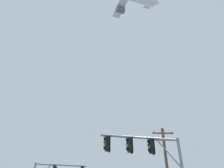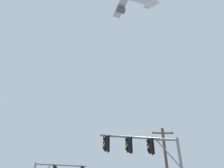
% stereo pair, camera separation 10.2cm
% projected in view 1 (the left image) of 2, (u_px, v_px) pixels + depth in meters
% --- Properties ---
extents(signal_pole_near, '(5.36, 1.11, 5.64)m').
position_uv_depth(signal_pole_near, '(149.00, 156.00, 13.78)').
color(signal_pole_near, gray).
rests_on(signal_pole_near, ground).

